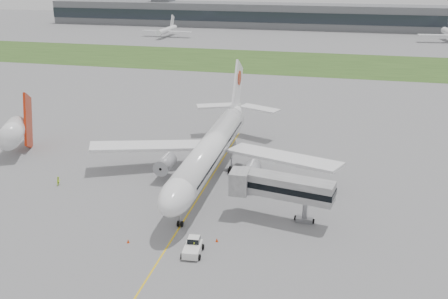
% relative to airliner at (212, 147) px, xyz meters
% --- Properties ---
extents(ground, '(600.00, 600.00, 0.00)m').
position_rel_airliner_xyz_m(ground, '(0.00, -4.87, -5.66)').
color(ground, gray).
rests_on(ground, ground).
extents(apron_markings, '(70.00, 70.00, 0.04)m').
position_rel_airliner_xyz_m(apron_markings, '(0.00, -9.87, -5.66)').
color(apron_markings, yellow).
rests_on(apron_markings, ground).
extents(grass_strip, '(600.00, 50.00, 0.02)m').
position_rel_airliner_xyz_m(grass_strip, '(0.00, 115.13, -5.65)').
color(grass_strip, '#2B491B').
rests_on(grass_strip, ground).
extents(terminal_building, '(320.00, 22.30, 14.00)m').
position_rel_airliner_xyz_m(terminal_building, '(0.00, 225.00, 1.34)').
color(terminal_building, slate).
rests_on(terminal_building, ground).
extents(control_tower, '(12.00, 12.00, 56.00)m').
position_rel_airliner_xyz_m(control_tower, '(-90.00, 227.13, -5.66)').
color(control_tower, slate).
rests_on(control_tower, ground).
extents(airliner, '(48.13, 53.95, 17.88)m').
position_rel_airliner_xyz_m(airliner, '(0.00, 0.00, 0.00)').
color(airliner, white).
rests_on(airliner, ground).
extents(pushback_tug, '(2.99, 4.15, 2.03)m').
position_rel_airliner_xyz_m(pushback_tug, '(3.97, -26.42, -4.73)').
color(pushback_tug, white).
rests_on(pushback_tug, ground).
extents(jet_bridge, '(16.27, 6.15, 7.42)m').
position_rel_airliner_xyz_m(jet_bridge, '(14.01, -13.99, -0.17)').
color(jet_bridge, '#B1B1B3').
rests_on(jet_bridge, ground).
extents(safety_cone_left, '(0.42, 0.42, 0.57)m').
position_rel_airliner_xyz_m(safety_cone_left, '(-5.81, -26.05, -5.37)').
color(safety_cone_left, red).
rests_on(safety_cone_left, ground).
extents(safety_cone_right, '(0.43, 0.43, 0.59)m').
position_rel_airliner_xyz_m(safety_cone_right, '(6.50, -22.89, -5.37)').
color(safety_cone_right, red).
rests_on(safety_cone_right, ground).
extents(ground_crew_near, '(0.70, 0.56, 1.66)m').
position_rel_airliner_xyz_m(ground_crew_near, '(4.12, -26.24, -4.83)').
color(ground_crew_near, '#A6C320').
rests_on(ground_crew_near, ground).
extents(ground_crew_far, '(0.78, 0.92, 1.67)m').
position_rel_airliner_xyz_m(ground_crew_far, '(-25.77, -10.59, -4.83)').
color(ground_crew_far, '#D2FF2A').
rests_on(ground_crew_far, ground).
extents(neighbor_aircraft, '(7.62, 15.64, 12.70)m').
position_rel_airliner_xyz_m(neighbor_aircraft, '(-42.42, 1.65, -0.63)').
color(neighbor_aircraft, '#A02009').
rests_on(neighbor_aircraft, ground).
extents(distant_aircraft_left, '(27.65, 24.61, 10.26)m').
position_rel_airliner_xyz_m(distant_aircraft_left, '(-68.86, 172.14, -5.66)').
color(distant_aircraft_left, white).
rests_on(distant_aircraft_left, ground).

